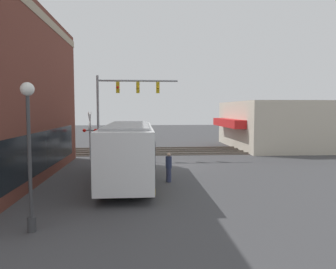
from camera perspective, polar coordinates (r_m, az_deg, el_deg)
ground_plane at (r=23.76m, az=0.44°, el=-5.30°), size 120.00×120.00×0.00m
shop_building at (r=36.49m, az=18.45°, el=1.67°), size 12.71×10.73×4.80m
city_bus at (r=18.32m, az=-6.90°, el=-2.66°), size 10.20×2.59×3.20m
traffic_signal_gantry at (r=27.07m, az=-8.00°, el=6.38°), size 0.42×6.60×6.73m
crossing_signal at (r=27.29m, az=-13.43°, el=0.70°), size 1.41×1.18×3.81m
streetlamp at (r=11.43m, az=-23.04°, el=-1.46°), size 0.44×0.44×4.87m
rail_track_near at (r=29.67m, az=-0.57°, el=-3.30°), size 2.60×60.00×0.15m
rail_track_far at (r=32.84m, az=-0.96°, el=-2.55°), size 2.60×60.00×0.15m
parked_car_silver at (r=34.80m, az=-5.78°, el=-1.13°), size 4.26×1.82×1.43m
parked_car_black at (r=42.26m, az=-5.57°, el=-0.14°), size 4.41×1.82×1.44m
pedestrian_near_bus at (r=18.09m, az=0.12°, el=-5.70°), size 0.34×0.34×1.64m
pedestrian_at_crossing at (r=26.74m, az=-9.85°, el=-2.26°), size 0.34×0.34×1.81m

